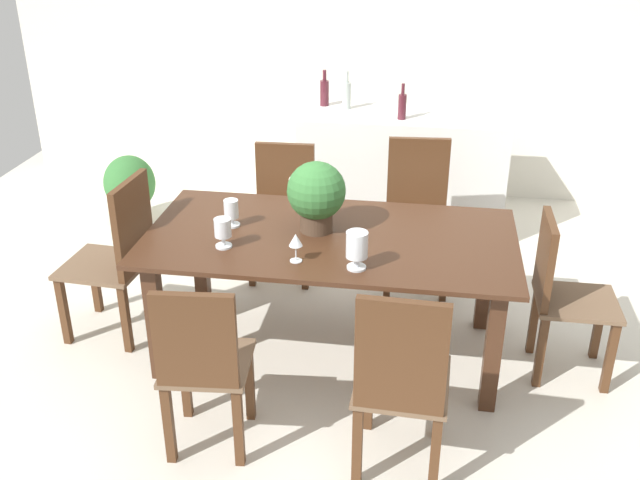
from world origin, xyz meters
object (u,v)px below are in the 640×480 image
Objects in this scene: wine_bottle_clear at (402,106)px; wine_bottle_tall at (347,95)px; crystal_vase_left at (357,246)px; crystal_vase_right at (223,230)px; dining_table at (330,253)px; chair_near_right at (401,379)px; kitchen_counter at (402,171)px; potted_plant_floor at (130,187)px; chair_near_left at (203,363)px; flower_centerpiece at (316,194)px; wine_glass at (296,241)px; chair_foot_end at (561,291)px; crystal_vase_center_near at (231,211)px; wine_bottle_dark at (324,92)px; chair_far_right at (417,207)px; chair_head_end at (120,252)px; chair_far_left at (283,203)px.

wine_bottle_tall is (-0.44, 0.22, 0.01)m from wine_bottle_clear.
crystal_vase_right is (-0.73, 0.13, -0.02)m from crystal_vase_left.
chair_near_right is at bearing -64.76° from dining_table.
potted_plant_floor is at bearing -172.65° from kitchen_counter.
chair_near_left is 2.33× the size of flower_centerpiece.
wine_glass is at bearing -47.80° from potted_plant_floor.
crystal_vase_left is (-1.08, -0.36, 0.36)m from chair_foot_end.
chair_foot_end is 5.90× the size of crystal_vase_center_near.
crystal_vase_right is at bearing -34.47° from chair_near_right.
chair_near_left is 0.91m from chair_near_right.
chair_far_right is at bearing -52.69° from wine_bottle_dark.
potted_plant_floor is at bearing -168.20° from wine_bottle_tall.
dining_table is at bearing -32.88° from flower_centerpiece.
wine_bottle_dark is at bearing 99.60° from dining_table.
kitchen_counter is at bearing 83.87° from wine_bottle_clear.
chair_foot_end is 1.27m from chair_far_right.
chair_far_right is 6.30× the size of crystal_vase_center_near.
flower_centerpiece is at bearing 83.58° from wine_glass.
chair_foot_end reaches higher than potted_plant_floor.
chair_head_end is 6.17× the size of crystal_vase_right.
chair_near_left reaches higher than wine_glass.
chair_head_end reaches higher than chair_near_right.
chair_near_right reaches higher than kitchen_counter.
kitchen_counter is at bearing 64.42° from crystal_vase_center_near.
chair_far_left is 2.14m from chair_near_right.
potted_plant_floor is (-0.62, 1.60, -0.25)m from chair_head_end.
chair_head_end reaches higher than chair_foot_end.
crystal_vase_left is (0.65, -1.32, 0.36)m from chair_far_left.
flower_centerpiece is (0.37, 1.01, 0.46)m from chair_near_left.
dining_table is 1.07m from chair_far_left.
chair_far_left reaches higher than dining_table.
flower_centerpiece is at bearing 87.37° from chair_foot_end.
wine_bottle_tall reaches higher than crystal_vase_center_near.
wine_glass is (-1.40, -0.33, 0.35)m from chair_foot_end.
chair_head_end reaches higher than dining_table.
potted_plant_floor is at bearing 136.54° from crystal_vase_left.
chair_near_right is 3.47m from potted_plant_floor.
chair_head_end is 1.73m from potted_plant_floor.
crystal_vase_right is at bearing 96.94° from chair_foot_end.
chair_foot_end is 0.92× the size of chair_head_end.
wine_bottle_clear is 0.47× the size of potted_plant_floor.
wine_glass is 0.28× the size of potted_plant_floor.
wine_bottle_dark is (0.91, 2.02, 0.48)m from chair_head_end.
kitchen_counter is (-0.97, 1.87, -0.05)m from chair_foot_end.
chair_far_right reaches higher than crystal_vase_right.
wine_glass is (-0.32, 0.03, -0.01)m from crystal_vase_left.
wine_glass is (-0.59, 0.64, 0.32)m from chair_near_right.
dining_table is 1.08m from chair_far_right.
crystal_vase_right is 0.10× the size of kitchen_counter.
wine_bottle_tall is (-1.43, 1.95, 0.53)m from chair_foot_end.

